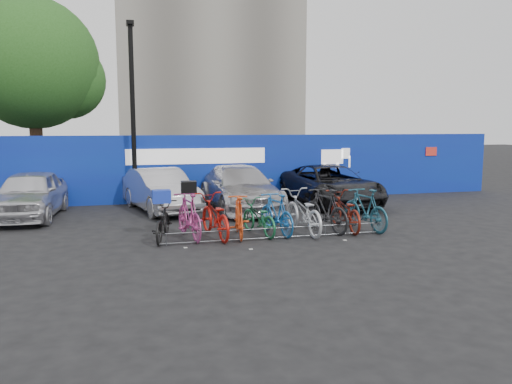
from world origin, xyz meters
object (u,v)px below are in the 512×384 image
object	(u,v)px
bike_1	(189,216)
bike_8	(345,211)
bike_7	(326,210)
tree	(39,67)
lamppost	(133,109)
bike_rack	(275,233)
car_2	(240,188)
bike_4	(258,217)
bike_2	(214,216)
bike_6	(303,212)
bike_0	(162,222)
bike_9	(365,209)
bike_5	(276,214)
bike_3	(239,216)
car_3	(330,185)
car_0	(30,194)
car_1	(160,190)

from	to	relation	value
bike_1	bike_8	xyz separation A→B (m)	(4.07, -0.04, -0.06)
bike_8	bike_7	bearing A→B (deg)	3.80
tree	bike_7	xyz separation A→B (m)	(8.30, -10.09, -4.50)
lamppost	bike_rack	size ratio (longest dim) A/B	1.09
car_2	bike_4	size ratio (longest dim) A/B	2.84
bike_2	bike_6	size ratio (longest dim) A/B	0.96
bike_2	tree	bearing A→B (deg)	-70.08
bike_8	bike_rack	bearing A→B (deg)	17.95
lamppost	bike_0	size ratio (longest dim) A/B	3.51
lamppost	bike_9	bearing A→B (deg)	-43.57
tree	bike_5	bearing A→B (deg)	-55.42
bike_4	bike_6	world-z (taller)	bike_6
bike_3	bike_4	xyz separation A→B (m)	(0.52, 0.12, -0.07)
bike_2	bike_8	xyz separation A→B (m)	(3.46, 0.02, -0.02)
car_2	car_3	xyz separation A→B (m)	(3.22, 0.11, -0.02)
car_0	bike_2	distance (m)	6.30
car_1	car_3	xyz separation A→B (m)	(5.79, -0.12, 0.01)
bike_0	bike_6	xyz separation A→B (m)	(3.54, -0.07, 0.10)
bike_5	bike_9	world-z (taller)	bike_9
bike_5	bike_6	bearing A→B (deg)	165.74
bike_0	bike_1	bearing A→B (deg)	-164.42
bike_7	bike_8	xyz separation A→B (m)	(0.54, 0.02, -0.06)
car_1	car_2	bearing A→B (deg)	-20.07
tree	bike_7	distance (m)	13.82
car_0	bike_0	size ratio (longest dim) A/B	2.40
lamppost	car_1	distance (m)	2.96
car_3	bike_5	distance (m)	5.21
car_2	bike_7	size ratio (longest dim) A/B	2.57
bike_6	bike_9	xyz separation A→B (m)	(1.72, -0.03, 0.00)
bike_5	bike_6	size ratio (longest dim) A/B	0.83
bike_0	bike_1	world-z (taller)	bike_1
bike_1	bike_7	bearing A→B (deg)	169.50
bike_2	bike_8	bearing A→B (deg)	172.13
car_1	car_3	world-z (taller)	car_3
bike_0	bike_1	distance (m)	0.67
car_0	bike_8	world-z (taller)	car_0
tree	bike_6	bearing A→B (deg)	-52.96
car_0	bike_5	distance (m)	7.60
bike_1	bike_6	distance (m)	2.88
bike_5	bike_7	distance (m)	1.34
bike_rack	car_3	bearing A→B (deg)	54.35
bike_7	bike_4	bearing A→B (deg)	-14.29
car_0	bike_1	xyz separation A→B (m)	(4.27, -3.93, -0.15)
bike_7	bike_8	distance (m)	0.55
car_0	bike_7	size ratio (longest dim) A/B	2.21
bike_6	car_1	bearing A→B (deg)	-56.85
car_1	bike_7	xyz separation A→B (m)	(3.96, -4.23, -0.11)
tree	bike_5	xyz separation A→B (m)	(6.97, -10.11, -4.54)
bike_9	bike_8	bearing A→B (deg)	-22.15
car_3	bike_7	world-z (taller)	car_3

